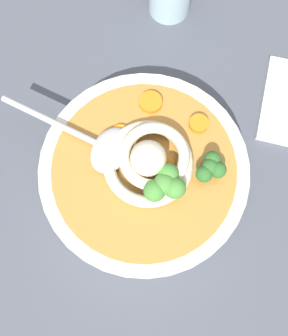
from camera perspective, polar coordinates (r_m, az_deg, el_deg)
table_slab at (r=49.24cm, az=2.94°, el=-1.77°), size 93.13×93.13×3.83cm
soup_bowl at (r=44.52cm, az=0.00°, el=-0.87°), size 25.28×25.28×5.38cm
noodle_pile at (r=40.74cm, az=0.93°, el=1.28°), size 11.74×11.51×4.72cm
soup_spoon at (r=42.32cm, az=-7.07°, el=3.68°), size 6.42×17.46×1.60cm
broccoli_floret_front at (r=39.14cm, az=3.59°, el=-2.66°), size 4.86×4.18×3.84cm
broccoli_floret_beside_chili at (r=40.80cm, az=10.79°, el=0.14°), size 3.80×3.27×3.00cm
carrot_slice_extra_b at (r=43.14cm, az=-3.86°, el=5.58°), size 2.18×2.18×0.57cm
carrot_slice_center at (r=44.64cm, az=1.08°, el=10.59°), size 2.87×2.87×0.67cm
carrot_slice_left at (r=42.02cm, az=3.95°, el=0.97°), size 2.21×2.21×0.55cm
carrot_slice_extra_a at (r=43.93cm, az=8.82°, el=7.10°), size 2.37×2.37×0.77cm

